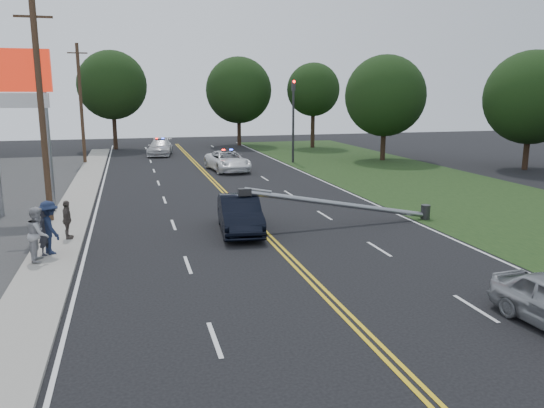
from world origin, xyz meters
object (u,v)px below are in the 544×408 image
object	(u,v)px
emergency_a	(227,161)
bystander_c	(49,227)
fallen_streetlight	(350,205)
emergency_b	(160,147)
utility_pole_far	(81,104)
bystander_d	(67,220)
bystander_a	(45,232)
crashed_sedan	(240,214)
bystander_b	(38,234)
pylon_sign	(17,92)
traffic_signal	(293,114)
utility_pole_mid	(42,113)

from	to	relation	value
emergency_a	bystander_c	world-z (taller)	bystander_c
fallen_streetlight	emergency_b	world-z (taller)	fallen_streetlight
utility_pole_far	emergency_a	world-z (taller)	utility_pole_far
fallen_streetlight	bystander_d	distance (m)	12.26
bystander_a	bystander_c	size ratio (longest dim) A/B	0.86
crashed_sedan	bystander_c	size ratio (longest dim) A/B	2.42
fallen_streetlight	bystander_a	bearing A→B (deg)	-172.09
bystander_d	bystander_b	bearing A→B (deg)	168.94
fallen_streetlight	emergency_a	distance (m)	18.70
pylon_sign	bystander_c	bearing A→B (deg)	-75.16
traffic_signal	pylon_sign	bearing A→B (deg)	-139.61
emergency_a	bystander_d	distance (m)	20.77
bystander_d	emergency_a	bearing A→B (deg)	-26.12
bystander_b	crashed_sedan	bearing A→B (deg)	-70.99
fallen_streetlight	crashed_sedan	world-z (taller)	fallen_streetlight
bystander_c	bystander_d	bearing A→B (deg)	-40.07
fallen_streetlight	bystander_d	size ratio (longest dim) A/B	5.91
emergency_b	bystander_d	distance (m)	30.80
utility_pole_far	emergency_b	size ratio (longest dim) A/B	1.89
pylon_sign	utility_pole_far	size ratio (longest dim) A/B	0.80
bystander_a	bystander_c	distance (m)	0.24
pylon_sign	bystander_b	xyz separation A→B (m)	(1.76, -8.45, -4.91)
fallen_streetlight	bystander_c	xyz separation A→B (m)	(-12.65, -1.68, 0.19)
emergency_a	bystander_d	world-z (taller)	bystander_d
bystander_c	utility_pole_far	bearing A→B (deg)	-27.33
utility_pole_mid	crashed_sedan	size ratio (longest dim) A/B	2.08
utility_pole_far	bystander_c	bearing A→B (deg)	-88.48
bystander_a	bystander_c	world-z (taller)	bystander_c
bystander_a	bystander_d	bearing A→B (deg)	5.15
crashed_sedan	bystander_b	distance (m)	8.15
utility_pole_far	emergency_b	xyz separation A→B (m)	(6.64, 4.63, -4.32)
fallen_streetlight	bystander_b	distance (m)	13.16
emergency_b	bystander_c	bearing A→B (deg)	-91.18
utility_pole_mid	bystander_b	xyz separation A→B (m)	(0.46, -6.45, -4.00)
emergency_b	bystander_b	bearing A→B (deg)	-91.40
crashed_sedan	pylon_sign	bearing A→B (deg)	153.57
fallen_streetlight	bystander_c	size ratio (longest dim) A/B	4.71
emergency_a	emergency_b	distance (m)	12.86
traffic_signal	emergency_b	world-z (taller)	traffic_signal
emergency_a	bystander_b	size ratio (longest dim) A/B	2.85
utility_pole_far	emergency_b	distance (m)	9.18
emergency_b	bystander_b	size ratio (longest dim) A/B	2.73
emergency_a	bystander_a	world-z (taller)	bystander_a
utility_pole_far	emergency_a	xyz separation A→B (m)	(11.08, -7.44, -4.32)
bystander_a	bystander_b	xyz separation A→B (m)	(-0.11, -0.67, 0.12)
bystander_b	bystander_d	size ratio (longest dim) A/B	1.22
traffic_signal	utility_pole_far	size ratio (longest dim) A/B	0.70
emergency_b	pylon_sign	bearing A→B (deg)	-98.70
bystander_c	pylon_sign	bearing A→B (deg)	-14.01
crashed_sedan	emergency_b	bearing A→B (deg)	98.56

